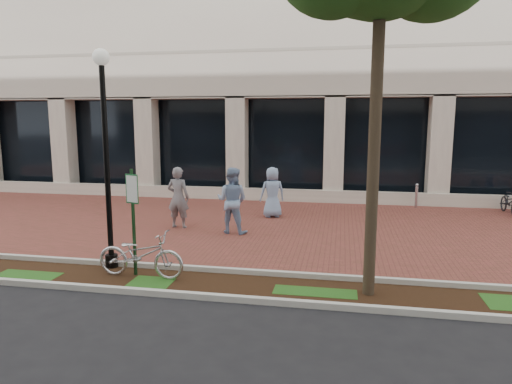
% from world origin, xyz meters
% --- Properties ---
extents(ground, '(120.00, 120.00, 0.00)m').
position_xyz_m(ground, '(0.00, 0.00, 0.00)').
color(ground, black).
rests_on(ground, ground).
extents(brick_plaza, '(40.00, 9.00, 0.01)m').
position_xyz_m(brick_plaza, '(0.00, 0.00, 0.01)').
color(brick_plaza, brown).
rests_on(brick_plaza, ground).
extents(planting_strip, '(40.00, 1.50, 0.01)m').
position_xyz_m(planting_strip, '(0.00, -5.25, 0.01)').
color(planting_strip, black).
rests_on(planting_strip, ground).
extents(curb_plaza_side, '(40.00, 0.12, 0.12)m').
position_xyz_m(curb_plaza_side, '(0.00, -4.50, 0.06)').
color(curb_plaza_side, beige).
rests_on(curb_plaza_side, ground).
extents(curb_street_side, '(40.00, 0.12, 0.12)m').
position_xyz_m(curb_street_side, '(0.00, -6.00, 0.06)').
color(curb_street_side, beige).
rests_on(curb_street_side, ground).
extents(parking_sign, '(0.34, 0.07, 2.30)m').
position_xyz_m(parking_sign, '(-1.96, -5.01, 1.47)').
color(parking_sign, '#14371A').
rests_on(parking_sign, ground).
extents(lamppost, '(0.36, 0.36, 4.79)m').
position_xyz_m(lamppost, '(-2.73, -4.60, 2.69)').
color(lamppost, black).
rests_on(lamppost, ground).
extents(locked_bicycle, '(1.93, 0.72, 1.00)m').
position_xyz_m(locked_bicycle, '(-1.78, -5.09, 0.50)').
color(locked_bicycle, silver).
rests_on(locked_bicycle, ground).
extents(pedestrian_left, '(0.71, 0.48, 1.89)m').
position_xyz_m(pedestrian_left, '(-2.57, -0.69, 0.95)').
color(pedestrian_left, slate).
rests_on(pedestrian_left, ground).
extents(pedestrian_mid, '(1.04, 0.86, 1.94)m').
position_xyz_m(pedestrian_mid, '(-0.80, -1.00, 0.97)').
color(pedestrian_mid, '#829EC2').
rests_on(pedestrian_mid, ground).
extents(pedestrian_right, '(0.99, 0.83, 1.73)m').
position_xyz_m(pedestrian_right, '(0.03, 1.37, 0.86)').
color(pedestrian_right, '#819DC1').
rests_on(pedestrian_right, ground).
extents(bollard, '(0.12, 0.12, 0.94)m').
position_xyz_m(bollard, '(5.12, 4.00, 0.48)').
color(bollard, '#B5B5B9').
rests_on(bollard, ground).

